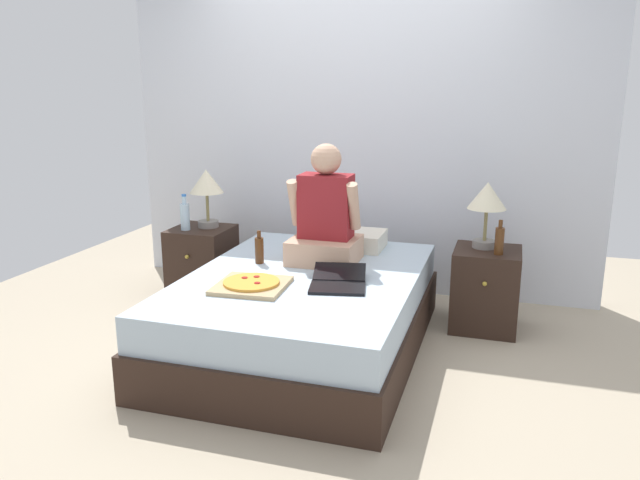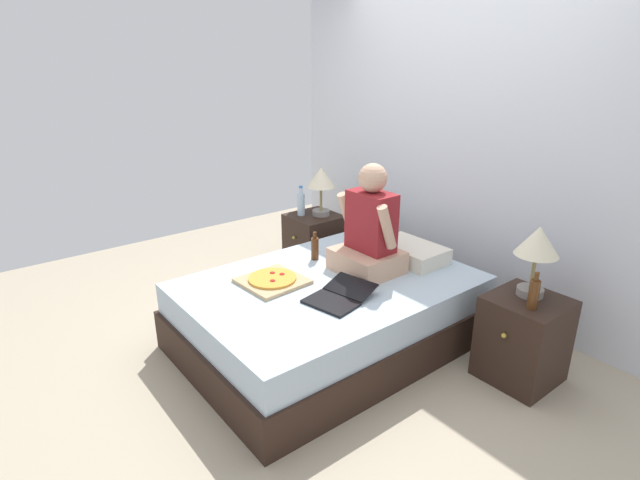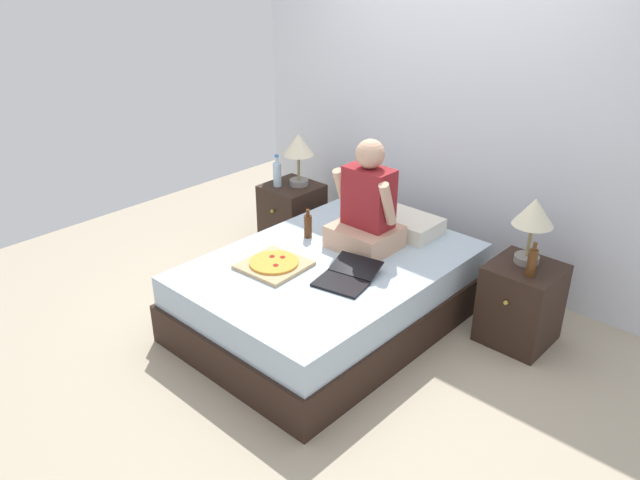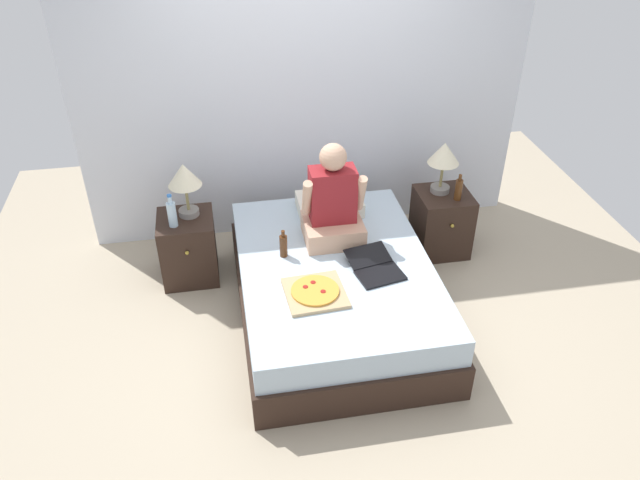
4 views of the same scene
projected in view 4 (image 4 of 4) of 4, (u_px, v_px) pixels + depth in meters
The scene contains 14 objects.
ground_plane at pixel (335, 314), 4.81m from camera, with size 5.79×5.79×0.00m, color tan.
wall_back at pixel (305, 95), 5.21m from camera, with size 3.79×0.12×2.50m, color silver.
bed at pixel (335, 289), 4.68m from camera, with size 1.42×2.00×0.49m.
nightstand_left at pixel (189, 248), 5.06m from camera, with size 0.44×0.47×0.56m.
lamp_on_left_nightstand at pixel (184, 179), 4.77m from camera, with size 0.26×0.26×0.45m.
water_bottle at pixel (172, 213), 4.76m from camera, with size 0.07×0.07×0.28m.
nightstand_right at pixel (441, 222), 5.38m from camera, with size 0.44×0.47×0.56m.
lamp_on_right_nightstand at pixel (444, 157), 5.08m from camera, with size 0.26×0.26×0.45m.
beer_bottle at pixel (459, 189), 5.10m from camera, with size 0.06×0.06×0.23m.
pillow at pixel (329, 204), 5.10m from camera, with size 0.52×0.34×0.12m, color silver.
person_seated at pixel (333, 205), 4.65m from camera, with size 0.47×0.40×0.78m.
laptop at pixel (376, 269), 4.44m from camera, with size 0.39×0.47×0.07m.
pizza_box at pixel (315, 292), 4.22m from camera, with size 0.42×0.42×0.05m.
beer_bottle_on_bed at pixel (283, 245), 4.55m from camera, with size 0.06×0.06×0.22m.
Camera 4 is at (-0.76, -3.57, 3.19)m, focal length 35.00 mm.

